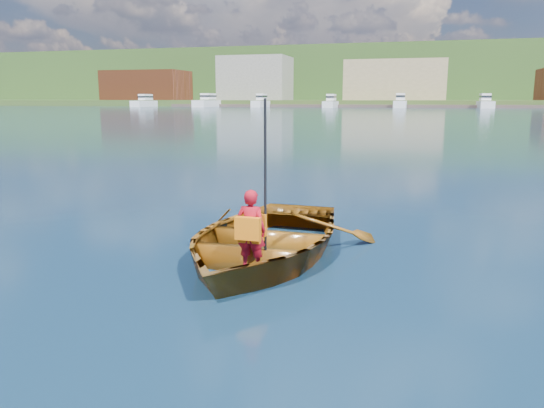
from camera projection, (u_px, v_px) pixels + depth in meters
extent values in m
plane|color=#132846|center=(233.00, 267.00, 7.59)|extent=(600.00, 600.00, 0.00)
imported|color=brown|center=(263.00, 238.00, 7.99)|extent=(3.29, 4.45, 0.89)
imported|color=maroon|center=(251.00, 230.00, 7.04)|extent=(0.41, 0.28, 1.10)
cube|color=orange|center=(248.00, 229.00, 6.91)|extent=(0.34, 0.12, 0.30)
cube|color=orange|center=(254.00, 225.00, 7.14)|extent=(0.34, 0.10, 0.30)
cube|color=orange|center=(251.00, 240.00, 7.06)|extent=(0.31, 0.24, 0.05)
cylinder|color=black|center=(265.00, 186.00, 7.02)|extent=(0.04, 0.04, 2.27)
cube|color=#2E561E|center=(412.00, 103.00, 187.19)|extent=(400.00, 80.00, 2.00)
cube|color=#2C5222|center=(414.00, 79.00, 232.56)|extent=(400.00, 100.00, 22.00)
cube|color=#4E3F39|center=(436.00, 106.00, 145.76)|extent=(160.04, 9.87, 0.80)
cube|color=brown|center=(147.00, 85.00, 185.58)|extent=(28.00, 16.00, 10.00)
cube|color=gray|center=(256.00, 79.00, 174.87)|extent=(22.00, 16.00, 14.00)
cube|color=tan|center=(395.00, 80.00, 163.46)|extent=(30.00, 16.00, 12.00)
cube|color=white|center=(144.00, 104.00, 163.21)|extent=(3.26, 11.63, 2.03)
cube|color=white|center=(146.00, 97.00, 163.90)|extent=(2.28, 5.23, 1.80)
cube|color=black|center=(146.00, 97.00, 163.88)|extent=(2.34, 5.47, 0.50)
cube|color=white|center=(207.00, 104.00, 157.85)|extent=(3.85, 13.75, 2.22)
cube|color=white|center=(208.00, 96.00, 158.71)|extent=(2.70, 6.19, 1.80)
cube|color=black|center=(208.00, 96.00, 158.70)|extent=(2.77, 6.46, 0.50)
cube|color=white|center=(261.00, 104.00, 153.53)|extent=(2.91, 10.38, 2.11)
cube|color=white|center=(262.00, 97.00, 154.09)|extent=(2.04, 4.67, 1.80)
cube|color=black|center=(262.00, 96.00, 154.07)|extent=(2.09, 4.88, 0.50)
cube|color=white|center=(330.00, 105.00, 148.28)|extent=(3.01, 10.75, 1.94)
cube|color=white|center=(331.00, 97.00, 148.90)|extent=(2.11, 4.84, 1.80)
cube|color=black|center=(331.00, 97.00, 148.88)|extent=(2.17, 5.05, 0.50)
cube|color=white|center=(400.00, 105.00, 143.36)|extent=(3.28, 11.72, 2.11)
cube|color=white|center=(401.00, 97.00, 144.05)|extent=(2.30, 5.27, 1.80)
cube|color=black|center=(401.00, 96.00, 144.03)|extent=(2.36, 5.51, 0.50)
cube|color=white|center=(485.00, 105.00, 137.81)|extent=(3.42, 12.21, 1.98)
cube|color=white|center=(485.00, 97.00, 138.56)|extent=(2.39, 5.50, 1.80)
cube|color=black|center=(485.00, 97.00, 138.54)|extent=(2.46, 5.74, 0.50)
cylinder|color=#382314|center=(164.00, 68.00, 295.07)|extent=(0.80, 0.80, 2.43)
sphere|color=#245D23|center=(164.00, 62.00, 294.44)|extent=(4.53, 4.53, 4.53)
cylinder|color=#382314|center=(195.00, 86.00, 227.90)|extent=(0.80, 0.80, 3.66)
sphere|color=#245D23|center=(195.00, 75.00, 226.95)|extent=(6.83, 6.83, 6.83)
cylinder|color=#382314|center=(438.00, 75.00, 225.43)|extent=(0.80, 0.80, 2.81)
sphere|color=#245D23|center=(438.00, 66.00, 224.70)|extent=(5.25, 5.25, 5.25)
cylinder|color=#382314|center=(357.00, 73.00, 237.31)|extent=(0.80, 0.80, 4.15)
sphere|color=#245D23|center=(358.00, 60.00, 236.23)|extent=(7.74, 7.74, 7.74)
cylinder|color=#382314|center=(318.00, 70.00, 250.70)|extent=(0.80, 0.80, 4.19)
sphere|color=#245D23|center=(318.00, 58.00, 249.61)|extent=(7.82, 7.82, 7.82)
cylinder|color=#382314|center=(227.00, 89.00, 217.76)|extent=(0.80, 0.80, 3.70)
sphere|color=#245D23|center=(227.00, 76.00, 216.80)|extent=(6.90, 6.90, 6.90)
cylinder|color=#382314|center=(184.00, 67.00, 293.82)|extent=(0.80, 0.80, 2.77)
sphere|color=#245D23|center=(184.00, 60.00, 293.10)|extent=(5.18, 5.18, 5.18)
cylinder|color=#382314|center=(510.00, 88.00, 191.29)|extent=(0.80, 0.80, 2.86)
sphere|color=#245D23|center=(511.00, 77.00, 190.55)|extent=(5.34, 5.34, 5.34)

